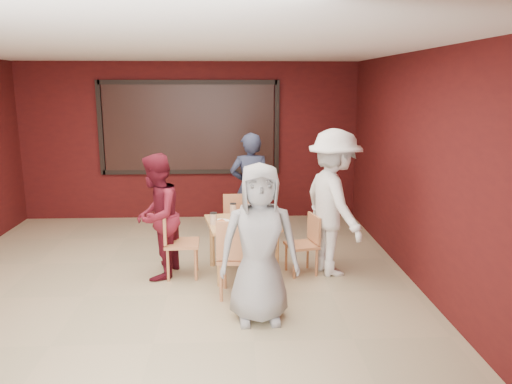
{
  "coord_description": "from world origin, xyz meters",
  "views": [
    {
      "loc": [
        0.78,
        -5.47,
        2.41
      ],
      "look_at": [
        1.06,
        0.65,
        1.08
      ],
      "focal_mm": 35.0,
      "sensor_mm": 36.0,
      "label": 1
    }
  ],
  "objects_px": {
    "dining_table": "(243,227)",
    "diner_front": "(259,244)",
    "chair_front": "(238,254)",
    "diner_left": "(156,217)",
    "diner_back": "(250,188)",
    "chair_back": "(238,222)",
    "chair_right": "(306,241)",
    "diner_right": "(334,203)",
    "chair_left": "(176,239)"
  },
  "relations": [
    {
      "from": "dining_table",
      "to": "diner_front",
      "type": "relative_size",
      "value": 0.62
    },
    {
      "from": "chair_front",
      "to": "diner_left",
      "type": "height_order",
      "value": "diner_left"
    },
    {
      "from": "chair_front",
      "to": "diner_back",
      "type": "height_order",
      "value": "diner_back"
    },
    {
      "from": "chair_back",
      "to": "diner_back",
      "type": "xyz_separation_m",
      "value": [
        0.19,
        0.62,
        0.36
      ]
    },
    {
      "from": "chair_right",
      "to": "diner_left",
      "type": "height_order",
      "value": "diner_left"
    },
    {
      "from": "diner_right",
      "to": "diner_back",
      "type": "bearing_deg",
      "value": 20.33
    },
    {
      "from": "diner_front",
      "to": "diner_right",
      "type": "xyz_separation_m",
      "value": [
        1.01,
        1.28,
        0.11
      ]
    },
    {
      "from": "chair_front",
      "to": "chair_right",
      "type": "distance_m",
      "value": 1.16
    },
    {
      "from": "diner_right",
      "to": "diner_front",
      "type": "bearing_deg",
      "value": 125.58
    },
    {
      "from": "chair_front",
      "to": "diner_left",
      "type": "distance_m",
      "value": 1.26
    },
    {
      "from": "chair_left",
      "to": "chair_right",
      "type": "relative_size",
      "value": 1.13
    },
    {
      "from": "chair_front",
      "to": "diner_back",
      "type": "xyz_separation_m",
      "value": [
        0.21,
        2.11,
        0.32
      ]
    },
    {
      "from": "dining_table",
      "to": "diner_back",
      "type": "relative_size",
      "value": 0.6
    },
    {
      "from": "chair_right",
      "to": "diner_left",
      "type": "bearing_deg",
      "value": -179.12
    },
    {
      "from": "chair_front",
      "to": "diner_back",
      "type": "relative_size",
      "value": 0.55
    },
    {
      "from": "chair_front",
      "to": "diner_front",
      "type": "xyz_separation_m",
      "value": [
        0.21,
        -0.54,
        0.29
      ]
    },
    {
      "from": "dining_table",
      "to": "chair_left",
      "type": "bearing_deg",
      "value": -176.41
    },
    {
      "from": "chair_left",
      "to": "chair_right",
      "type": "bearing_deg",
      "value": 1.11
    },
    {
      "from": "chair_front",
      "to": "diner_right",
      "type": "height_order",
      "value": "diner_right"
    },
    {
      "from": "chair_right",
      "to": "chair_left",
      "type": "bearing_deg",
      "value": -178.89
    },
    {
      "from": "chair_back",
      "to": "diner_left",
      "type": "height_order",
      "value": "diner_left"
    },
    {
      "from": "chair_left",
      "to": "diner_left",
      "type": "xyz_separation_m",
      "value": [
        -0.23,
        0.0,
        0.29
      ]
    },
    {
      "from": "chair_left",
      "to": "diner_right",
      "type": "relative_size",
      "value": 0.47
    },
    {
      "from": "chair_front",
      "to": "diner_left",
      "type": "bearing_deg",
      "value": 144.64
    },
    {
      "from": "chair_back",
      "to": "chair_front",
      "type": "bearing_deg",
      "value": -90.85
    },
    {
      "from": "dining_table",
      "to": "chair_right",
      "type": "distance_m",
      "value": 0.84
    },
    {
      "from": "dining_table",
      "to": "chair_back",
      "type": "relative_size",
      "value": 1.17
    },
    {
      "from": "diner_back",
      "to": "diner_right",
      "type": "xyz_separation_m",
      "value": [
        1.01,
        -1.37,
        0.08
      ]
    },
    {
      "from": "chair_back",
      "to": "chair_left",
      "type": "xyz_separation_m",
      "value": [
        -0.8,
        -0.77,
        0.0
      ]
    },
    {
      "from": "chair_back",
      "to": "chair_right",
      "type": "bearing_deg",
      "value": -40.54
    },
    {
      "from": "chair_back",
      "to": "chair_left",
      "type": "bearing_deg",
      "value": -135.98
    },
    {
      "from": "dining_table",
      "to": "chair_right",
      "type": "bearing_deg",
      "value": -1.47
    },
    {
      "from": "chair_right",
      "to": "diner_back",
      "type": "relative_size",
      "value": 0.45
    },
    {
      "from": "chair_right",
      "to": "dining_table",
      "type": "bearing_deg",
      "value": 178.53
    },
    {
      "from": "dining_table",
      "to": "diner_front",
      "type": "bearing_deg",
      "value": -83.71
    },
    {
      "from": "chair_front",
      "to": "chair_left",
      "type": "bearing_deg",
      "value": 137.39
    },
    {
      "from": "diner_left",
      "to": "dining_table",
      "type": "bearing_deg",
      "value": 102.44
    },
    {
      "from": "diner_front",
      "to": "diner_left",
      "type": "bearing_deg",
      "value": 131.6
    },
    {
      "from": "diner_back",
      "to": "diner_right",
      "type": "bearing_deg",
      "value": 125.52
    },
    {
      "from": "chair_left",
      "to": "diner_right",
      "type": "bearing_deg",
      "value": 0.75
    },
    {
      "from": "chair_right",
      "to": "diner_back",
      "type": "xyz_separation_m",
      "value": [
        -0.67,
        1.36,
        0.41
      ]
    },
    {
      "from": "diner_left",
      "to": "diner_right",
      "type": "bearing_deg",
      "value": 100.37
    },
    {
      "from": "diner_front",
      "to": "chair_right",
      "type": "bearing_deg",
      "value": 59.92
    },
    {
      "from": "chair_left",
      "to": "diner_right",
      "type": "xyz_separation_m",
      "value": [
        2.0,
        0.03,
        0.44
      ]
    },
    {
      "from": "chair_back",
      "to": "chair_right",
      "type": "xyz_separation_m",
      "value": [
        0.86,
        -0.74,
        -0.06
      ]
    },
    {
      "from": "diner_back",
      "to": "diner_right",
      "type": "distance_m",
      "value": 1.7
    },
    {
      "from": "diner_back",
      "to": "diner_left",
      "type": "bearing_deg",
      "value": 47.65
    },
    {
      "from": "diner_front",
      "to": "chair_back",
      "type": "bearing_deg",
      "value": 92.85
    },
    {
      "from": "chair_back",
      "to": "diner_right",
      "type": "xyz_separation_m",
      "value": [
        1.2,
        -0.74,
        0.44
      ]
    },
    {
      "from": "chair_front",
      "to": "chair_right",
      "type": "relative_size",
      "value": 1.22
    }
  ]
}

